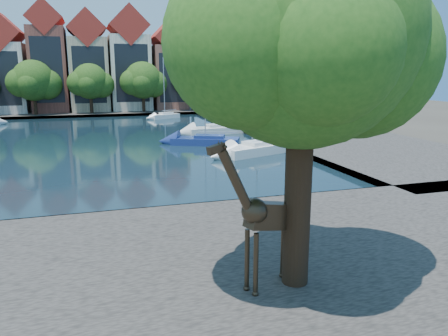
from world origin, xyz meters
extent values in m
plane|color=#38332B|center=(0.00, 0.00, 0.00)|extent=(160.00, 160.00, 0.00)
cube|color=black|center=(0.00, 24.00, 0.04)|extent=(38.00, 50.00, 0.08)
cube|color=#48433E|center=(0.00, -7.00, 0.25)|extent=(50.00, 14.00, 0.50)
cube|color=#48433E|center=(0.00, 56.00, 0.25)|extent=(60.00, 16.00, 0.50)
cube|color=#48433E|center=(25.00, 24.00, 0.25)|extent=(14.00, 52.00, 0.50)
cylinder|color=#332114|center=(7.50, -9.00, 3.25)|extent=(0.80, 0.80, 5.50)
sphere|color=#214F16|center=(7.50, -9.00, 7.92)|extent=(6.40, 6.40, 6.40)
sphere|color=#214F16|center=(9.42, -8.70, 7.28)|extent=(4.80, 4.80, 4.80)
sphere|color=#214F16|center=(5.74, -9.40, 7.60)|extent=(4.48, 4.48, 4.48)
cube|color=beige|center=(-10.50, 56.00, 5.75)|extent=(6.37, 9.00, 10.50)
cube|color=maroon|center=(-10.50, 56.00, 12.43)|extent=(6.43, 9.18, 6.43)
cube|color=black|center=(-10.50, 51.52, 5.75)|extent=(5.20, 0.05, 7.88)
cube|color=brown|center=(-4.00, 56.00, 7.00)|extent=(5.39, 9.00, 13.00)
cube|color=maroon|center=(-4.00, 56.00, 14.71)|extent=(5.44, 9.18, 5.44)
cube|color=black|center=(-4.00, 51.52, 7.00)|extent=(4.40, 0.05, 9.75)
cube|color=tan|center=(2.00, 56.00, 6.25)|extent=(5.88, 9.00, 11.50)
cube|color=maroon|center=(2.00, 56.00, 13.32)|extent=(5.94, 9.18, 5.94)
cube|color=black|center=(2.00, 51.52, 6.25)|extent=(4.80, 0.05, 8.62)
cube|color=beige|center=(8.50, 56.00, 6.50)|extent=(6.37, 9.00, 12.00)
cube|color=maroon|center=(8.50, 56.00, 13.93)|extent=(6.43, 9.18, 6.43)
cube|color=black|center=(8.50, 51.52, 6.50)|extent=(5.20, 0.05, 9.00)
cube|color=brown|center=(15.00, 56.00, 5.75)|extent=(5.39, 9.00, 10.50)
cube|color=maroon|center=(15.00, 56.00, 12.21)|extent=(5.44, 9.18, 5.44)
cube|color=black|center=(15.00, 51.52, 5.75)|extent=(4.40, 0.05, 7.88)
cylinder|color=#332114|center=(-6.00, 50.50, 2.10)|extent=(0.50, 0.50, 3.20)
sphere|color=#193D11|center=(-6.00, 50.50, 5.50)|extent=(6.00, 6.00, 6.00)
sphere|color=#193D11|center=(-4.20, 50.80, 4.90)|extent=(4.50, 4.50, 4.50)
sphere|color=#193D11|center=(-7.65, 50.10, 5.20)|extent=(4.20, 4.20, 4.20)
cylinder|color=#332114|center=(2.00, 50.50, 2.10)|extent=(0.50, 0.50, 3.20)
sphere|color=#193D11|center=(2.00, 50.50, 5.32)|extent=(5.40, 5.40, 5.40)
sphere|color=#193D11|center=(3.62, 50.80, 4.78)|extent=(4.05, 4.05, 4.05)
sphere|color=#193D11|center=(0.51, 50.10, 5.05)|extent=(3.78, 3.78, 3.78)
cylinder|color=#332114|center=(10.00, 50.50, 2.10)|extent=(0.50, 0.50, 3.20)
sphere|color=#193D11|center=(10.00, 50.50, 5.44)|extent=(5.80, 5.80, 5.80)
sphere|color=#193D11|center=(11.74, 50.80, 4.86)|extent=(4.35, 4.35, 4.35)
sphere|color=#193D11|center=(8.40, 50.10, 5.15)|extent=(4.06, 4.06, 4.06)
cylinder|color=#332114|center=(18.00, 50.50, 2.10)|extent=(0.50, 0.50, 3.20)
sphere|color=#193D11|center=(18.00, 50.50, 5.26)|extent=(5.20, 5.20, 5.20)
sphere|color=#193D11|center=(19.56, 50.80, 4.74)|extent=(3.90, 3.90, 3.90)
sphere|color=#193D11|center=(16.57, 50.10, 5.00)|extent=(3.64, 3.64, 3.64)
cylinder|color=#34271A|center=(6.04, -9.42, 1.45)|extent=(0.15, 0.15, 1.91)
cylinder|color=#34271A|center=(5.90, -9.04, 1.45)|extent=(0.15, 0.15, 1.91)
cylinder|color=#34271A|center=(7.41, -8.94, 1.45)|extent=(0.15, 0.15, 1.91)
cylinder|color=#34271A|center=(7.28, -8.56, 1.45)|extent=(0.15, 0.15, 1.91)
cube|color=#34271A|center=(6.70, -8.98, 2.73)|extent=(1.91, 1.08, 1.12)
cylinder|color=#34271A|center=(5.42, -9.42, 3.97)|extent=(1.24, 0.66, 1.97)
cube|color=#34271A|center=(4.80, -9.63, 4.94)|extent=(0.55, 0.33, 0.30)
cube|color=silver|center=(15.00, 13.43, 0.56)|extent=(7.19, 4.60, 0.96)
cube|color=silver|center=(15.00, 13.43, 0.88)|extent=(3.36, 2.59, 0.53)
cylinder|color=#B2B2B7|center=(15.00, 13.43, 5.73)|extent=(0.13, 0.13, 9.80)
cube|color=navy|center=(12.00, 19.21, 0.50)|extent=(6.65, 4.55, 0.83)
cube|color=navy|center=(12.00, 19.21, 0.77)|extent=(3.14, 2.52, 0.46)
cylinder|color=#B2B2B7|center=(12.00, 19.21, 5.18)|extent=(0.11, 0.11, 8.90)
cube|color=silver|center=(15.00, 26.12, 0.54)|extent=(6.72, 3.03, 0.92)
cube|color=silver|center=(15.00, 26.12, 0.85)|extent=(3.01, 1.92, 0.51)
cylinder|color=#B2B2B7|center=(15.00, 26.12, 5.68)|extent=(0.12, 0.12, 9.76)
cube|color=silver|center=(12.16, 43.35, 0.48)|extent=(4.59, 3.14, 0.80)
cube|color=silver|center=(12.16, 43.35, 0.74)|extent=(2.17, 1.74, 0.44)
cylinder|color=#B2B2B7|center=(12.16, 43.35, 4.74)|extent=(0.11, 0.11, 8.09)
camera|label=1|loc=(1.76, -20.28, 6.91)|focal=35.00mm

